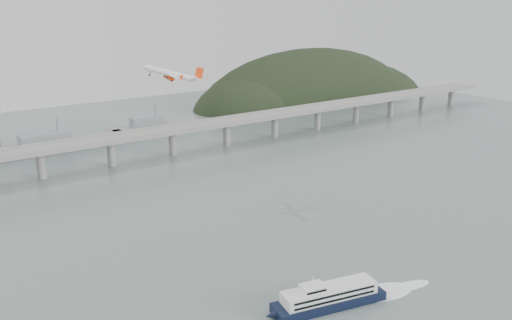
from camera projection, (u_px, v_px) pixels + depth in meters
ground at (321, 259)px, 261.27m from camera, size 900.00×900.00×0.00m
bridge at (147, 137)px, 412.84m from camera, size 800.00×22.00×23.90m
headland at (318, 111)px, 682.74m from camera, size 365.00×155.00×156.00m
ferry at (329, 297)px, 220.77m from camera, size 78.88×25.73×15.01m
airliner at (172, 74)px, 288.56m from camera, size 33.26×30.80×12.21m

